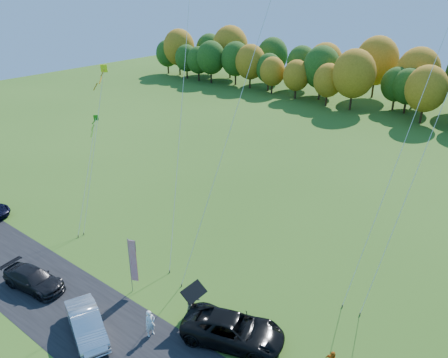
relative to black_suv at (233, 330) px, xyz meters
The scene contains 15 objects.
ground 5.24m from the black_suv, behind, with size 160.00×160.00×0.00m, color #315A17.
asphalt_strip 6.77m from the black_suv, 140.22° to the right, with size 90.00×6.00×0.01m, color black.
tree_line 54.95m from the black_suv, 95.39° to the left, with size 116.00×12.00×10.00m, color #1E4711, non-canonical shape.
black_suv is the anchor object (origin of this frame).
silver_sedan 8.71m from the black_suv, 144.99° to the right, with size 1.67×4.78×1.58m, color silver.
dark_truck_a 14.49m from the black_suv, 161.70° to the right, with size 1.94×4.77×1.38m, color black.
person_tailgate_a 4.92m from the black_suv, 147.29° to the right, with size 0.64×0.42×1.75m, color white.
person_tailgate_b 3.34m from the black_suv, behind, with size 0.93×0.73×1.92m, color gray.
feather_flag 8.14m from the black_suv, behind, with size 0.53×0.26×4.22m.
kite_delta_blue 18.20m from the black_suv, 143.72° to the left, with size 6.21×10.87×29.46m.
kite_parafoil_orange 20.45m from the black_suv, 67.00° to the left, with size 5.09×12.59×32.30m.
kite_delta_red 14.30m from the black_suv, 124.78° to the left, with size 3.54×10.89×25.37m.
kite_diamond_yellow 18.94m from the black_suv, 166.80° to the left, with size 1.74×5.33×13.62m.
kite_diamond_green 18.69m from the black_suv, 169.08° to the left, with size 2.42×4.99×9.38m.
kite_diamond_white 13.19m from the black_suv, 58.91° to the left, with size 2.18×6.50×15.82m.
Camera 1 is at (16.83, -15.39, 19.25)m, focal length 35.00 mm.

